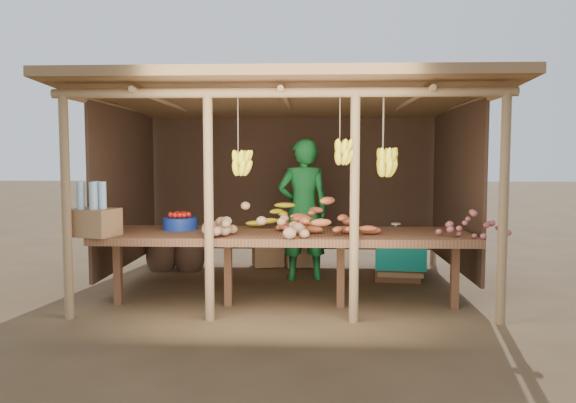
{
  "coord_description": "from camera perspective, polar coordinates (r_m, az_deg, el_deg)",
  "views": [
    {
      "loc": [
        0.3,
        -6.84,
        1.6
      ],
      "look_at": [
        0.0,
        0.0,
        1.05
      ],
      "focal_mm": 35.0,
      "sensor_mm": 36.0,
      "label": 1
    }
  ],
  "objects": [
    {
      "name": "potato_heap",
      "position": [
        5.73,
        -3.53,
        -1.58
      ],
      "size": [
        1.14,
        0.79,
        0.37
      ],
      "primitive_type": null,
      "rotation": [
        0.0,
        0.0,
        0.15
      ],
      "color": "#A07652",
      "rests_on": "counter"
    },
    {
      "name": "bottle_box",
      "position": [
        5.98,
        -19.11,
        -1.32
      ],
      "size": [
        0.52,
        0.45,
        0.55
      ],
      "color": "olive",
      "rests_on": "counter"
    },
    {
      "name": "tarp_crate",
      "position": [
        7.48,
        11.08,
        -5.43
      ],
      "size": [
        0.7,
        0.62,
        0.76
      ],
      "color": "brown",
      "rests_on": "ground"
    },
    {
      "name": "burlap_sacks",
      "position": [
        8.07,
        -11.36,
        -5.1
      ],
      "size": [
        0.83,
        0.44,
        0.59
      ],
      "color": "#483021",
      "rests_on": "ground"
    },
    {
      "name": "vendor",
      "position": [
        7.26,
        1.58,
        -0.83
      ],
      "size": [
        0.73,
        0.54,
        1.83
      ],
      "primitive_type": "imported",
      "rotation": [
        0.0,
        0.0,
        3.31
      ],
      "color": "#1B7A33",
      "rests_on": "ground"
    },
    {
      "name": "counter",
      "position": [
        5.96,
        -0.4,
        -3.71
      ],
      "size": [
        3.9,
        1.05,
        0.8
      ],
      "color": "brown",
      "rests_on": "ground"
    },
    {
      "name": "ground",
      "position": [
        7.03,
        0.0,
        -8.56
      ],
      "size": [
        60.0,
        60.0,
        0.0
      ],
      "primitive_type": "plane",
      "color": "brown",
      "rests_on": "ground"
    },
    {
      "name": "sweet_potato_heap",
      "position": [
        5.8,
        3.94,
        -1.56
      ],
      "size": [
        1.11,
        0.92,
        0.36
      ],
      "primitive_type": null,
      "rotation": [
        0.0,
        0.0,
        -0.42
      ],
      "color": "#B3532E",
      "rests_on": "counter"
    },
    {
      "name": "banana_pile",
      "position": [
        6.27,
        -1.19,
        -1.12
      ],
      "size": [
        0.7,
        0.43,
        0.35
      ],
      "primitive_type": null,
      "rotation": [
        0.0,
        0.0,
        0.04
      ],
      "color": "yellow",
      "rests_on": "counter"
    },
    {
      "name": "tomato_basin",
      "position": [
        6.28,
        -10.92,
        -2.08
      ],
      "size": [
        0.37,
        0.37,
        0.2
      ],
      "rotation": [
        0.0,
        0.0,
        0.26
      ],
      "color": "navy",
      "rests_on": "counter"
    },
    {
      "name": "onion_heap",
      "position": [
        5.84,
        18.4,
        -1.77
      ],
      "size": [
        0.76,
        0.55,
        0.35
      ],
      "primitive_type": null,
      "rotation": [
        0.0,
        0.0,
        0.2
      ],
      "color": "#A55051",
      "rests_on": "counter"
    },
    {
      "name": "carton_stack",
      "position": [
        8.15,
        0.14,
        -4.58
      ],
      "size": [
        0.97,
        0.44,
        0.68
      ],
      "color": "olive",
      "rests_on": "ground"
    },
    {
      "name": "stall_structure",
      "position": [
        6.86,
        0.26,
        7.23
      ],
      "size": [
        4.7,
        3.5,
        2.43
      ],
      "color": "#97754E",
      "rests_on": "ground"
    }
  ]
}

